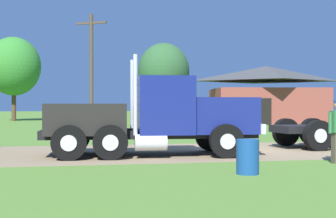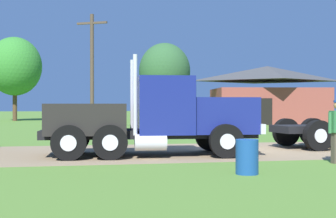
% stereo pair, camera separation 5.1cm
% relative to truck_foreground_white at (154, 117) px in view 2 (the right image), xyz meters
% --- Properties ---
extents(ground_plane, '(200.00, 200.00, 0.00)m').
position_rel_truck_foreground_white_xyz_m(ground_plane, '(3.79, 1.00, -1.27)').
color(ground_plane, '#557E2E').
extents(dirt_track, '(120.00, 6.54, 0.01)m').
position_rel_truck_foreground_white_xyz_m(dirt_track, '(3.79, 1.00, -1.27)').
color(dirt_track, '#8E7657').
rests_on(dirt_track, ground_plane).
extents(truck_foreground_white, '(7.34, 3.07, 3.29)m').
position_rel_truck_foreground_white_xyz_m(truck_foreground_white, '(0.00, 0.00, 0.00)').
color(truck_foreground_white, black).
rests_on(truck_foreground_white, ground_plane).
extents(steel_barrel, '(0.56, 0.56, 0.85)m').
position_rel_truck_foreground_white_xyz_m(steel_barrel, '(1.57, -4.69, -0.85)').
color(steel_barrel, '#19478C').
rests_on(steel_barrel, ground_plane).
extents(shed_building, '(10.80, 8.63, 5.13)m').
position_rel_truck_foreground_white_xyz_m(shed_building, '(14.20, 24.43, 1.22)').
color(shed_building, brown).
rests_on(shed_building, ground_plane).
extents(utility_pole_near, '(2.03, 1.12, 7.81)m').
position_rel_truck_foreground_white_xyz_m(utility_pole_near, '(-1.57, 16.83, 2.88)').
color(utility_pole_near, '#4C3D2F').
rests_on(utility_pole_near, ground_plane).
extents(tree_mid, '(5.43, 5.43, 8.56)m').
position_rel_truck_foreground_white_xyz_m(tree_mid, '(-8.85, 34.72, 4.28)').
color(tree_mid, '#513823').
rests_on(tree_mid, ground_plane).
extents(tree_right, '(5.35, 5.35, 8.09)m').
position_rel_truck_foreground_white_xyz_m(tree_right, '(6.37, 32.95, 3.86)').
color(tree_right, '#513823').
rests_on(tree_right, ground_plane).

